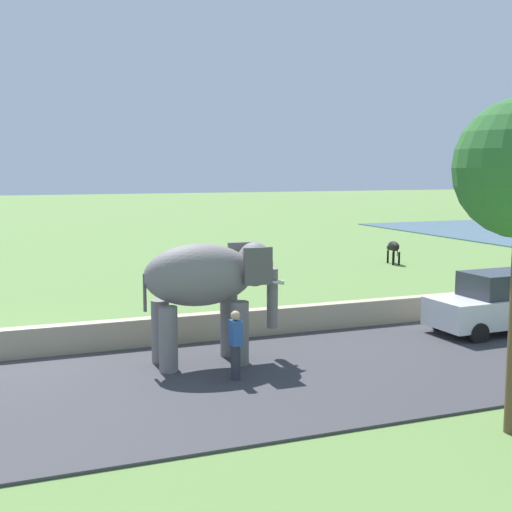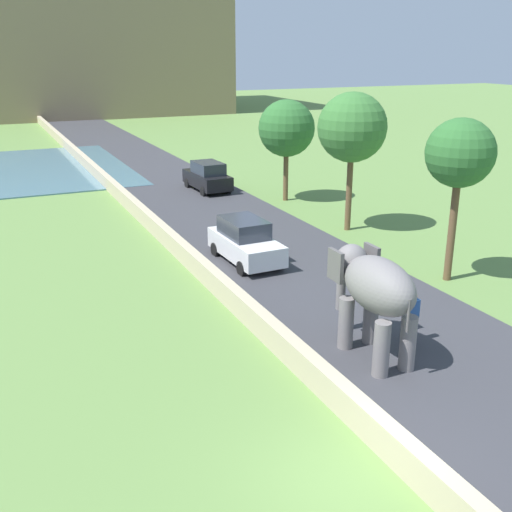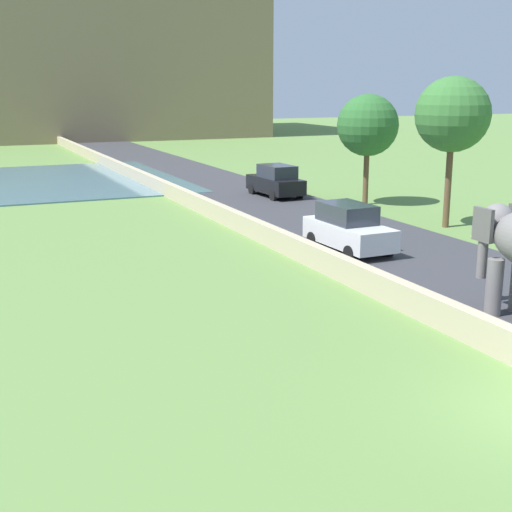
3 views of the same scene
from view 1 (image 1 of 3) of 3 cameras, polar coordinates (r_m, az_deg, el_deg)
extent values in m
plane|color=#608442|center=(19.54, -19.35, -7.21)|extent=(220.00, 220.00, 0.00)
ellipsoid|color=slate|center=(16.39, -4.77, -1.58)|extent=(1.44, 2.72, 1.50)
cylinder|color=slate|center=(17.31, -2.28, -5.93)|extent=(0.44, 0.44, 1.60)
cylinder|color=slate|center=(16.54, -1.37, -6.56)|extent=(0.44, 0.44, 1.60)
cylinder|color=slate|center=(16.86, -7.99, -6.35)|extent=(0.44, 0.44, 1.60)
cylinder|color=slate|center=(16.07, -7.34, -7.03)|extent=(0.44, 0.44, 1.60)
ellipsoid|color=slate|center=(16.79, -0.11, -0.69)|extent=(1.01, 0.92, 1.10)
cube|color=#575454|center=(17.30, -1.22, -0.33)|extent=(0.13, 0.70, 0.90)
cube|color=#575454|center=(16.19, 0.18, -0.86)|extent=(0.13, 0.70, 0.90)
cylinder|color=slate|center=(17.11, 1.37, -3.55)|extent=(0.28, 0.28, 1.50)
cone|color=silver|center=(17.21, 0.90, -1.97)|extent=(0.13, 0.56, 0.17)
cone|color=silver|center=(16.80, 1.44, -2.20)|extent=(0.13, 0.56, 0.17)
cylinder|color=#575454|center=(16.15, -9.28, -3.04)|extent=(0.08, 0.08, 0.90)
cylinder|color=#33333D|center=(15.48, -1.72, -8.97)|extent=(0.22, 0.22, 0.85)
cube|color=#2D569E|center=(15.30, -1.73, -6.43)|extent=(0.36, 0.22, 0.56)
sphere|color=tan|center=(15.21, -1.73, -5.00)|extent=(0.22, 0.22, 0.22)
cube|color=white|center=(20.99, 19.40, -4.26)|extent=(1.82, 4.05, 0.80)
cube|color=#2D333D|center=(20.99, 19.89, -2.20)|extent=(1.51, 2.24, 0.70)
cylinder|color=black|center=(19.64, 18.12, -6.19)|extent=(0.20, 0.61, 0.60)
cylinder|color=black|center=(20.84, 15.20, -5.31)|extent=(0.20, 0.61, 0.60)
cylinder|color=black|center=(22.52, 20.42, -4.58)|extent=(0.20, 0.61, 0.60)
ellipsoid|color=black|center=(34.81, 11.44, 0.81)|extent=(1.17, 0.67, 0.50)
cylinder|color=black|center=(35.19, 10.96, -0.05)|extent=(0.10, 0.10, 0.65)
cylinder|color=black|center=(35.29, 11.44, -0.04)|extent=(0.10, 0.10, 0.65)
cylinder|color=black|center=(34.47, 11.39, -0.22)|extent=(0.10, 0.10, 0.65)
cylinder|color=black|center=(34.58, 11.87, -0.21)|extent=(0.10, 0.10, 0.65)
ellipsoid|color=black|center=(35.42, 11.08, 0.68)|extent=(0.44, 0.32, 0.26)
cone|color=beige|center=(35.37, 10.95, 0.96)|extent=(0.04, 0.04, 0.12)
cone|color=beige|center=(35.43, 11.23, 0.96)|extent=(0.04, 0.04, 0.12)
cylinder|color=black|center=(34.34, 11.74, 0.38)|extent=(0.04, 0.04, 0.45)
ellipsoid|color=gray|center=(33.10, -0.14, 0.62)|extent=(1.17, 0.65, 0.50)
cylinder|color=#373533|center=(32.82, 0.24, -0.45)|extent=(0.10, 0.10, 0.65)
cylinder|color=#373533|center=(32.77, -0.29, -0.46)|extent=(0.10, 0.10, 0.65)
cylinder|color=#373533|center=(33.57, 0.01, -0.27)|extent=(0.10, 0.10, 0.65)
cylinder|color=#373533|center=(33.52, -0.51, -0.28)|extent=(0.10, 0.10, 0.65)
ellipsoid|color=gray|center=(32.50, 0.05, 0.23)|extent=(0.44, 0.31, 0.26)
cone|color=beige|center=(32.49, 0.21, 0.53)|extent=(0.04, 0.04, 0.12)
cone|color=beige|center=(32.46, -0.11, 0.53)|extent=(0.04, 0.04, 0.12)
cylinder|color=#373533|center=(33.65, -0.30, 0.39)|extent=(0.04, 0.04, 0.45)
camera|label=2|loc=(26.36, -39.85, 13.35)|focal=42.91mm
camera|label=3|loc=(30.20, -37.88, 8.28)|focal=49.35mm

